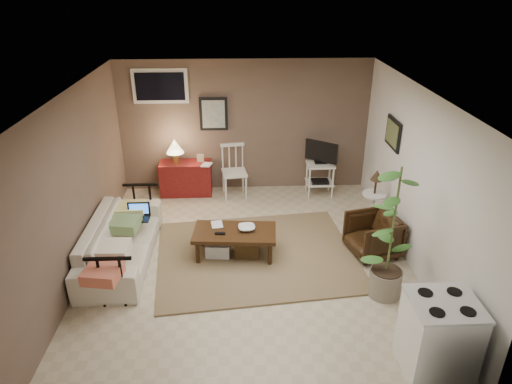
{
  "coord_description": "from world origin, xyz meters",
  "views": [
    {
      "loc": [
        -0.13,
        -5.46,
        3.69
      ],
      "look_at": [
        0.12,
        0.35,
        0.91
      ],
      "focal_mm": 32.0,
      "sensor_mm": 36.0,
      "label": 1
    }
  ],
  "objects_px": {
    "red_console": "(185,175)",
    "spindle_chair": "(234,173)",
    "armchair": "(373,234)",
    "tv_stand": "(320,167)",
    "side_table": "(375,192)",
    "sofa": "(120,234)",
    "stove": "(438,336)",
    "coffee_table": "(234,241)",
    "potted_plant": "(393,230)"
  },
  "relations": [
    {
      "from": "side_table",
      "to": "stove",
      "type": "bearing_deg",
      "value": -92.95
    },
    {
      "from": "spindle_chair",
      "to": "potted_plant",
      "type": "relative_size",
      "value": 0.53
    },
    {
      "from": "sofa",
      "to": "spindle_chair",
      "type": "height_order",
      "value": "spindle_chair"
    },
    {
      "from": "sofa",
      "to": "side_table",
      "type": "xyz_separation_m",
      "value": [
        3.79,
        0.76,
        0.2
      ]
    },
    {
      "from": "red_console",
      "to": "armchair",
      "type": "relative_size",
      "value": 1.61
    },
    {
      "from": "potted_plant",
      "to": "stove",
      "type": "distance_m",
      "value": 1.33
    },
    {
      "from": "armchair",
      "to": "stove",
      "type": "height_order",
      "value": "stove"
    },
    {
      "from": "red_console",
      "to": "armchair",
      "type": "xyz_separation_m",
      "value": [
        2.9,
        -2.14,
        -0.04
      ]
    },
    {
      "from": "coffee_table",
      "to": "sofa",
      "type": "xyz_separation_m",
      "value": [
        -1.6,
        -0.01,
        0.17
      ]
    },
    {
      "from": "red_console",
      "to": "spindle_chair",
      "type": "height_order",
      "value": "red_console"
    },
    {
      "from": "sofa",
      "to": "red_console",
      "type": "height_order",
      "value": "red_console"
    },
    {
      "from": "sofa",
      "to": "red_console",
      "type": "xyz_separation_m",
      "value": [
        0.69,
        2.14,
        -0.04
      ]
    },
    {
      "from": "red_console",
      "to": "spindle_chair",
      "type": "distance_m",
      "value": 0.91
    },
    {
      "from": "potted_plant",
      "to": "sofa",
      "type": "bearing_deg",
      "value": 164.82
    },
    {
      "from": "red_console",
      "to": "stove",
      "type": "relative_size",
      "value": 1.25
    },
    {
      "from": "armchair",
      "to": "coffee_table",
      "type": "bearing_deg",
      "value": -104.64
    },
    {
      "from": "sofa",
      "to": "red_console",
      "type": "bearing_deg",
      "value": -18.0
    },
    {
      "from": "coffee_table",
      "to": "stove",
      "type": "xyz_separation_m",
      "value": [
        2.05,
        -2.17,
        0.18
      ]
    },
    {
      "from": "coffee_table",
      "to": "spindle_chair",
      "type": "distance_m",
      "value": 2.04
    },
    {
      "from": "side_table",
      "to": "potted_plant",
      "type": "bearing_deg",
      "value": -99.95
    },
    {
      "from": "sofa",
      "to": "armchair",
      "type": "height_order",
      "value": "sofa"
    },
    {
      "from": "tv_stand",
      "to": "armchair",
      "type": "xyz_separation_m",
      "value": [
        0.44,
        -1.99,
        -0.21
      ]
    },
    {
      "from": "armchair",
      "to": "spindle_chair",
      "type": "bearing_deg",
      "value": -149.94
    },
    {
      "from": "red_console",
      "to": "coffee_table",
      "type": "bearing_deg",
      "value": -67.04
    },
    {
      "from": "spindle_chair",
      "to": "potted_plant",
      "type": "height_order",
      "value": "potted_plant"
    },
    {
      "from": "coffee_table",
      "to": "stove",
      "type": "height_order",
      "value": "stove"
    },
    {
      "from": "coffee_table",
      "to": "red_console",
      "type": "distance_m",
      "value": 2.31
    },
    {
      "from": "sofa",
      "to": "stove",
      "type": "distance_m",
      "value": 4.24
    },
    {
      "from": "sofa",
      "to": "tv_stand",
      "type": "relative_size",
      "value": 2.06
    },
    {
      "from": "stove",
      "to": "tv_stand",
      "type": "bearing_deg",
      "value": 96.72
    },
    {
      "from": "tv_stand",
      "to": "side_table",
      "type": "xyz_separation_m",
      "value": [
        0.64,
        -1.23,
        0.07
      ]
    },
    {
      "from": "coffee_table",
      "to": "red_console",
      "type": "height_order",
      "value": "red_console"
    },
    {
      "from": "coffee_table",
      "to": "side_table",
      "type": "height_order",
      "value": "side_table"
    },
    {
      "from": "red_console",
      "to": "potted_plant",
      "type": "distance_m",
      "value": 4.21
    },
    {
      "from": "armchair",
      "to": "stove",
      "type": "distance_m",
      "value": 2.16
    },
    {
      "from": "red_console",
      "to": "stove",
      "type": "height_order",
      "value": "red_console"
    },
    {
      "from": "spindle_chair",
      "to": "coffee_table",
      "type": "bearing_deg",
      "value": -90.0
    },
    {
      "from": "tv_stand",
      "to": "armchair",
      "type": "distance_m",
      "value": 2.05
    },
    {
      "from": "spindle_chair",
      "to": "tv_stand",
      "type": "bearing_deg",
      "value": -2.1
    },
    {
      "from": "sofa",
      "to": "spindle_chair",
      "type": "relative_size",
      "value": 2.23
    },
    {
      "from": "side_table",
      "to": "stove",
      "type": "distance_m",
      "value": 2.93
    },
    {
      "from": "red_console",
      "to": "stove",
      "type": "bearing_deg",
      "value": -55.55
    },
    {
      "from": "side_table",
      "to": "potted_plant",
      "type": "xyz_separation_m",
      "value": [
        -0.3,
        -1.71,
        0.33
      ]
    },
    {
      "from": "tv_stand",
      "to": "potted_plant",
      "type": "distance_m",
      "value": 2.98
    },
    {
      "from": "side_table",
      "to": "armchair",
      "type": "relative_size",
      "value": 1.49
    },
    {
      "from": "spindle_chair",
      "to": "red_console",
      "type": "bearing_deg",
      "value": 174.16
    },
    {
      "from": "coffee_table",
      "to": "armchair",
      "type": "distance_m",
      "value": 2.0
    },
    {
      "from": "sofa",
      "to": "spindle_chair",
      "type": "bearing_deg",
      "value": -37.95
    },
    {
      "from": "red_console",
      "to": "side_table",
      "type": "bearing_deg",
      "value": -23.99
    },
    {
      "from": "coffee_table",
      "to": "potted_plant",
      "type": "distance_m",
      "value": 2.24
    }
  ]
}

